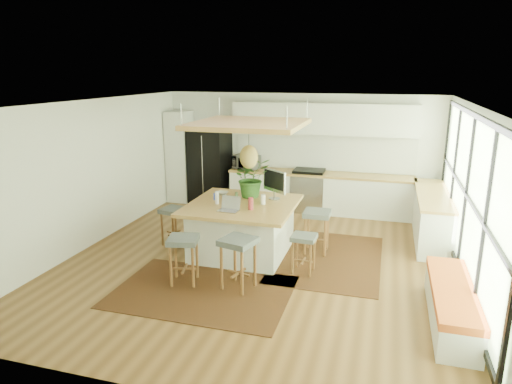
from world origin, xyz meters
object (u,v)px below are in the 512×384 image
(fridge, at_px, (210,167))
(stool_left_side, at_px, (174,226))
(stool_right_front, at_px, (304,252))
(laptop, at_px, (228,204))
(microwave, at_px, (246,161))
(island_plant, at_px, (251,182))
(stool_near_right, at_px, (238,267))
(island, at_px, (242,229))
(monitor, at_px, (274,185))
(stool_right_back, at_px, (316,234))
(stool_near_left, at_px, (184,261))

(fridge, bearing_deg, stool_left_side, -76.04)
(stool_right_front, relative_size, laptop, 1.80)
(fridge, distance_m, microwave, 0.96)
(laptop, distance_m, island_plant, 0.99)
(stool_near_right, bearing_deg, island, 105.42)
(monitor, bearing_deg, stool_left_side, -132.00)
(monitor, bearing_deg, stool_right_back, 32.77)
(laptop, height_order, monitor, monitor)
(fridge, xyz_separation_m, laptop, (1.68, -3.37, 0.12))
(fridge, height_order, island_plant, fridge)
(stool_right_back, relative_size, stool_left_side, 1.10)
(island_plant, bearing_deg, stool_near_right, -79.27)
(stool_near_right, xyz_separation_m, stool_left_side, (-1.75, 1.41, 0.00))
(stool_right_back, distance_m, laptop, 1.76)
(stool_near_left, height_order, stool_right_front, stool_near_left)
(stool_near_left, relative_size, laptop, 2.10)
(fridge, distance_m, stool_right_front, 4.55)
(stool_left_side, bearing_deg, stool_right_back, 7.24)
(island, relative_size, stool_left_side, 2.61)
(stool_left_side, relative_size, island_plant, 0.97)
(stool_right_back, xyz_separation_m, stool_left_side, (-2.65, -0.34, 0.00))
(island, bearing_deg, laptop, -99.67)
(island, bearing_deg, stool_right_front, -23.00)
(stool_right_front, distance_m, stool_right_back, 0.91)
(fridge, relative_size, stool_left_side, 2.57)
(monitor, distance_m, island_plant, 0.45)
(stool_right_front, bearing_deg, island, 157.00)
(island, bearing_deg, fridge, 121.49)
(monitor, bearing_deg, stool_near_right, -57.03)
(stool_right_front, bearing_deg, microwave, 120.96)
(laptop, height_order, microwave, microwave)
(laptop, bearing_deg, stool_left_side, 161.40)
(stool_left_side, distance_m, laptop, 1.57)
(island, bearing_deg, monitor, 43.45)
(stool_left_side, xyz_separation_m, island_plant, (1.40, 0.42, 0.86))
(laptop, xyz_separation_m, microwave, (-0.74, 3.36, 0.08))
(island_plant, bearing_deg, stool_left_side, -163.17)
(laptop, relative_size, microwave, 0.60)
(stool_near_left, distance_m, stool_right_front, 1.92)
(stool_near_left, bearing_deg, monitor, 62.40)
(stool_near_right, bearing_deg, island_plant, 100.73)
(laptop, relative_size, island_plant, 0.49)
(microwave, xyz_separation_m, island_plant, (0.84, -2.38, 0.09))
(fridge, xyz_separation_m, stool_near_right, (2.13, -4.22, -0.57))
(island_plant, bearing_deg, microwave, 109.52)
(fridge, relative_size, island, 0.99)
(stool_near_right, relative_size, stool_right_back, 1.02)
(fridge, xyz_separation_m, stool_right_back, (3.04, -2.48, -0.57))
(fridge, relative_size, stool_near_right, 2.28)
(island, height_order, stool_right_back, island)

